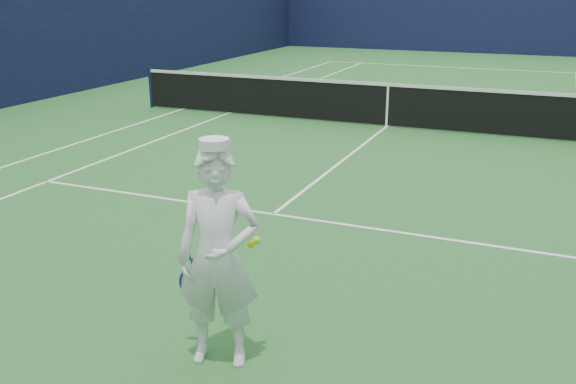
# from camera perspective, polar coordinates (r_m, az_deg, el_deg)

# --- Properties ---
(ground) EXTENTS (80.00, 80.00, 0.00)m
(ground) POSITION_cam_1_polar(r_m,az_deg,el_deg) (15.00, 8.73, 5.74)
(ground) COLOR #256128
(ground) RESTS_ON ground
(court_markings) EXTENTS (11.03, 23.83, 0.01)m
(court_markings) POSITION_cam_1_polar(r_m,az_deg,el_deg) (15.00, 8.74, 5.76)
(court_markings) COLOR white
(court_markings) RESTS_ON ground
(windscreen_fence) EXTENTS (20.12, 36.12, 4.00)m
(windscreen_fence) POSITION_cam_1_polar(r_m,az_deg,el_deg) (14.71, 9.11, 13.37)
(windscreen_fence) COLOR #0E1235
(windscreen_fence) RESTS_ON ground
(tennis_net) EXTENTS (12.88, 0.09, 1.07)m
(tennis_net) POSITION_cam_1_polar(r_m,az_deg,el_deg) (14.89, 8.84, 7.83)
(tennis_net) COLOR #141E4C
(tennis_net) RESTS_ON ground
(tennis_player) EXTENTS (0.88, 0.63, 1.98)m
(tennis_player) POSITION_cam_1_polar(r_m,az_deg,el_deg) (5.38, -6.23, -5.80)
(tennis_player) COLOR white
(tennis_player) RESTS_ON ground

